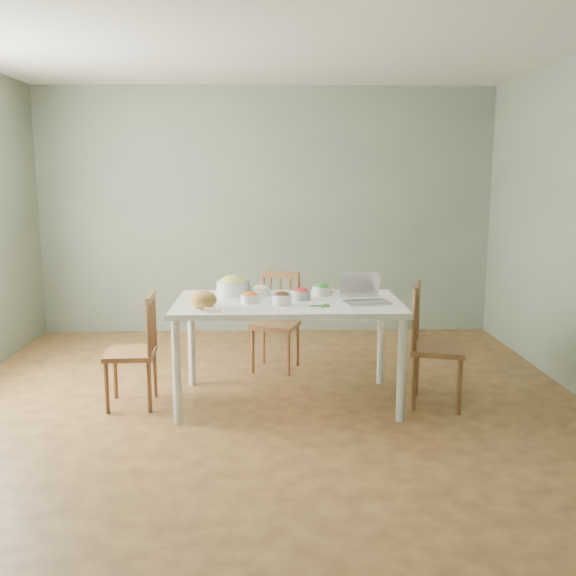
{
  "coord_description": "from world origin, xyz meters",
  "views": [
    {
      "loc": [
        0.06,
        -4.52,
        1.73
      ],
      "look_at": [
        0.18,
        0.18,
        0.9
      ],
      "focal_mm": 39.3,
      "sensor_mm": 36.0,
      "label": 1
    }
  ],
  "objects_px": {
    "bowl_squash": "(233,286)",
    "bread_boule": "(203,300)",
    "chair_far": "(275,322)",
    "chair_left": "(130,351)",
    "laptop": "(367,289)",
    "dining_table": "(288,352)",
    "chair_right": "(439,346)"
  },
  "relations": [
    {
      "from": "bowl_squash",
      "to": "bread_boule",
      "type": "bearing_deg",
      "value": -109.51
    },
    {
      "from": "chair_right",
      "to": "laptop",
      "type": "relative_size",
      "value": 2.92
    },
    {
      "from": "bowl_squash",
      "to": "chair_right",
      "type": "bearing_deg",
      "value": -12.74
    },
    {
      "from": "dining_table",
      "to": "chair_right",
      "type": "relative_size",
      "value": 1.83
    },
    {
      "from": "dining_table",
      "to": "laptop",
      "type": "relative_size",
      "value": 5.34
    },
    {
      "from": "bowl_squash",
      "to": "laptop",
      "type": "distance_m",
      "value": 1.08
    },
    {
      "from": "chair_far",
      "to": "chair_left",
      "type": "distance_m",
      "value": 1.42
    },
    {
      "from": "dining_table",
      "to": "chair_left",
      "type": "relative_size",
      "value": 1.98
    },
    {
      "from": "bowl_squash",
      "to": "laptop",
      "type": "xyz_separation_m",
      "value": [
        1.02,
        -0.37,
        0.03
      ]
    },
    {
      "from": "chair_left",
      "to": "bowl_squash",
      "type": "relative_size",
      "value": 3.27
    },
    {
      "from": "chair_far",
      "to": "bowl_squash",
      "type": "height_order",
      "value": "bowl_squash"
    },
    {
      "from": "dining_table",
      "to": "bowl_squash",
      "type": "distance_m",
      "value": 0.69
    },
    {
      "from": "chair_far",
      "to": "chair_left",
      "type": "bearing_deg",
      "value": -123.66
    },
    {
      "from": "bread_boule",
      "to": "laptop",
      "type": "bearing_deg",
      "value": 7.17
    },
    {
      "from": "chair_far",
      "to": "bowl_squash",
      "type": "bearing_deg",
      "value": -102.8
    },
    {
      "from": "dining_table",
      "to": "chair_right",
      "type": "height_order",
      "value": "chair_right"
    },
    {
      "from": "bread_boule",
      "to": "laptop",
      "type": "xyz_separation_m",
      "value": [
        1.2,
        0.15,
        0.04
      ]
    },
    {
      "from": "bread_boule",
      "to": "chair_far",
      "type": "bearing_deg",
      "value": 64.61
    },
    {
      "from": "dining_table",
      "to": "chair_far",
      "type": "bearing_deg",
      "value": 96.27
    },
    {
      "from": "chair_left",
      "to": "bowl_squash",
      "type": "distance_m",
      "value": 0.94
    },
    {
      "from": "chair_left",
      "to": "dining_table",
      "type": "bearing_deg",
      "value": 89.36
    },
    {
      "from": "chair_far",
      "to": "chair_left",
      "type": "height_order",
      "value": "chair_far"
    },
    {
      "from": "bowl_squash",
      "to": "laptop",
      "type": "relative_size",
      "value": 0.83
    },
    {
      "from": "chair_left",
      "to": "bread_boule",
      "type": "height_order",
      "value": "bread_boule"
    },
    {
      "from": "dining_table",
      "to": "chair_right",
      "type": "xyz_separation_m",
      "value": [
        1.14,
        -0.1,
        0.07
      ]
    },
    {
      "from": "chair_right",
      "to": "laptop",
      "type": "height_order",
      "value": "laptop"
    },
    {
      "from": "bread_boule",
      "to": "dining_table",
      "type": "bearing_deg",
      "value": 22.92
    },
    {
      "from": "chair_right",
      "to": "bread_boule",
      "type": "distance_m",
      "value": 1.81
    },
    {
      "from": "chair_far",
      "to": "bowl_squash",
      "type": "relative_size",
      "value": 3.32
    },
    {
      "from": "chair_left",
      "to": "laptop",
      "type": "height_order",
      "value": "laptop"
    },
    {
      "from": "dining_table",
      "to": "chair_right",
      "type": "bearing_deg",
      "value": -4.82
    },
    {
      "from": "bowl_squash",
      "to": "laptop",
      "type": "height_order",
      "value": "laptop"
    }
  ]
}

